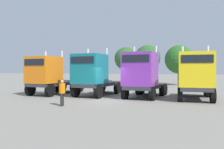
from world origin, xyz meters
TOP-DOWN VIEW (x-y plane):
  - ground at (0.00, 0.00)m, footprint 200.00×200.00m
  - semi_truck_orange at (-6.40, 2.09)m, footprint 3.19×6.34m
  - semi_truck_teal at (-2.01, 2.28)m, footprint 3.24×6.58m
  - semi_truck_purple at (2.29, 2.12)m, footprint 3.18×6.09m
  - semi_truck_yellow at (6.37, 2.06)m, footprint 2.65×6.02m
  - visitor_in_hivis at (-1.91, -3.39)m, footprint 0.48×0.48m
  - oak_far_left at (-4.27, 22.80)m, footprint 3.96×3.96m
  - oak_far_centre at (-0.44, 22.50)m, footprint 4.27×4.27m
  - oak_far_right at (4.71, 19.63)m, footprint 4.24×4.24m

SIDE VIEW (x-z plane):
  - ground at x=0.00m, z-range 0.00..0.00m
  - visitor_in_hivis at x=-1.91m, z-range 0.13..1.82m
  - semi_truck_orange at x=-6.40m, z-range -0.20..3.89m
  - semi_truck_teal at x=-2.01m, z-range -0.22..4.02m
  - semi_truck_yellow at x=6.37m, z-range -0.19..4.01m
  - semi_truck_purple at x=2.29m, z-range -0.23..4.06m
  - oak_far_right at x=4.71m, z-range 0.85..6.81m
  - oak_far_left at x=-4.27m, z-range 1.10..7.29m
  - oak_far_centre at x=-0.44m, z-range 1.06..7.49m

